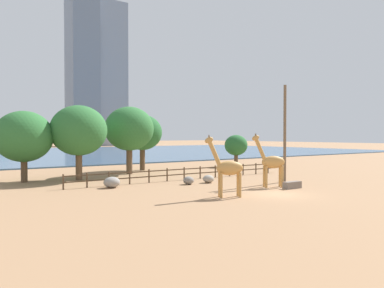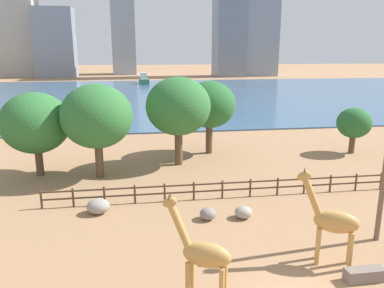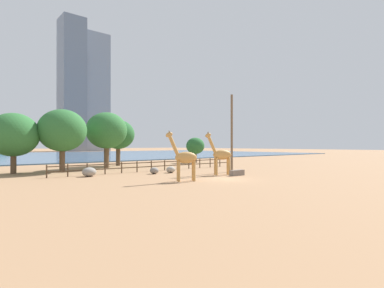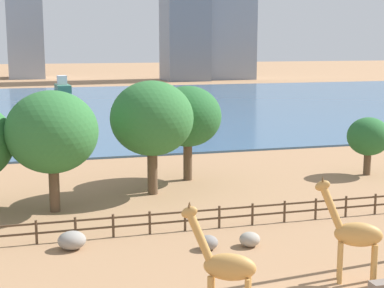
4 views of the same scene
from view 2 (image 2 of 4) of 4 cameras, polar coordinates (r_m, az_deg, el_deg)
ground_plane at (r=93.01m, az=-4.41°, el=7.69°), size 400.00×400.00×0.00m
harbor_water at (r=90.02m, az=-4.27°, el=7.55°), size 180.00×86.00×0.20m
giraffe_tall at (r=15.74m, az=1.64°, el=-16.40°), size 2.90×1.82×4.62m
giraffe_companion at (r=19.43m, az=20.62°, el=-10.94°), size 2.99×1.91×4.77m
boulder_near_fence at (r=23.49m, az=2.42°, el=-10.57°), size 1.00×0.99×0.75m
boulder_by_pole at (r=23.86m, az=7.83°, el=-10.26°), size 1.10×1.02×0.76m
boulder_small at (r=24.98m, az=-14.11°, el=-9.19°), size 1.45×1.28×0.96m
feeding_trough at (r=19.54m, az=24.79°, el=-17.63°), size 1.80×0.60×0.60m
enclosure_fence at (r=26.70m, az=5.56°, el=-6.63°), size 26.12×0.14×1.30m
tree_left_large at (r=40.92m, az=23.47°, el=2.92°), size 3.39×3.39×4.66m
tree_center_broad at (r=33.33m, az=-2.10°, el=5.72°), size 5.78×5.78×7.98m
tree_right_tall at (r=32.91m, az=-22.75°, el=2.95°), size 5.53×5.53×6.96m
tree_left_small at (r=37.32m, az=2.68°, el=5.97°), size 5.17×5.17×7.30m
tree_right_small at (r=30.81m, az=-14.32°, el=4.07°), size 5.72×5.72×7.66m
boat_sailboat at (r=119.77m, az=-7.36°, el=9.67°), size 3.15×7.84×3.39m
skyline_tower_needle at (r=172.69m, az=-25.59°, el=18.65°), size 16.56×12.63×56.09m
skyline_tower_glass at (r=160.04m, az=-20.14°, el=14.25°), size 14.92×9.95×26.35m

